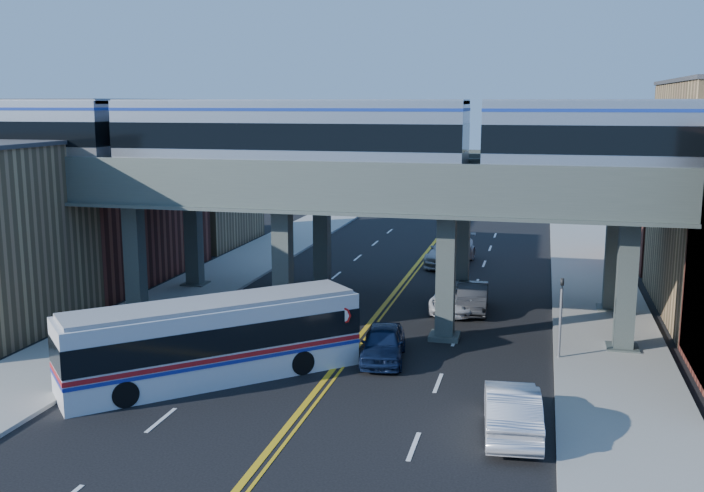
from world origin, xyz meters
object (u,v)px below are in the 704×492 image
at_px(car_lane_a, 383,343).
at_px(stop_sign, 342,327).
at_px(transit_train, 288,136).
at_px(traffic_signal, 561,309).
at_px(transit_bus, 213,341).
at_px(car_lane_b, 472,298).
at_px(car_lane_c, 456,297).
at_px(car_lane_d, 451,251).
at_px(car_parked_curb, 512,410).

bearing_deg(car_lane_a, stop_sign, -147.38).
bearing_deg(transit_train, stop_sign, -51.71).
relative_size(stop_sign, traffic_signal, 0.64).
bearing_deg(car_lane_a, transit_train, 138.28).
bearing_deg(transit_bus, car_lane_b, 11.69).
relative_size(stop_sign, car_lane_a, 0.59).
bearing_deg(car_lane_c, car_lane_d, 98.04).
bearing_deg(car_lane_b, traffic_signal, -61.71).
distance_m(stop_sign, car_lane_c, 10.99).
bearing_deg(car_lane_d, car_lane_a, -84.96).
height_order(transit_bus, car_lane_c, transit_bus).
xyz_separation_m(traffic_signal, transit_bus, (-13.57, -5.69, -0.71)).
distance_m(car_lane_a, car_lane_b, 9.56).
height_order(transit_train, traffic_signal, transit_train).
distance_m(car_lane_a, car_lane_c, 9.32).
relative_size(car_lane_a, car_lane_b, 0.99).
height_order(stop_sign, transit_bus, transit_bus).
height_order(car_lane_b, car_parked_curb, car_parked_curb).
xyz_separation_m(car_lane_c, car_lane_d, (-1.68, 12.03, 0.20)).
height_order(transit_train, car_lane_a, transit_train).
relative_size(transit_bus, car_lane_b, 2.35).
bearing_deg(transit_bus, transit_train, 41.55).
distance_m(stop_sign, car_lane_a, 2.19).
relative_size(transit_bus, car_lane_a, 2.37).
bearing_deg(car_lane_d, car_parked_curb, -72.87).
relative_size(car_lane_c, car_lane_d, 0.82).
bearing_deg(car_lane_a, car_lane_b, 64.43).
xyz_separation_m(transit_train, car_lane_b, (8.47, 5.32, -8.72)).
distance_m(transit_bus, car_lane_c, 15.46).
height_order(stop_sign, car_lane_a, stop_sign).
bearing_deg(car_parked_curb, transit_bus, -16.79).
relative_size(stop_sign, car_lane_c, 0.50).
bearing_deg(transit_bus, traffic_signal, -20.33).
relative_size(stop_sign, transit_bus, 0.25).
bearing_deg(car_parked_curb, car_lane_a, -53.26).
bearing_deg(stop_sign, car_lane_b, 66.36).
distance_m(traffic_signal, car_lane_d, 20.62).
bearing_deg(car_lane_c, stop_sign, -109.25).
bearing_deg(car_lane_b, car_lane_d, 99.44).
bearing_deg(car_parked_curb, transit_train, -47.31).
relative_size(car_lane_a, car_parked_curb, 0.87).
height_order(car_lane_d, car_parked_curb, car_lane_d).
relative_size(transit_train, transit_bus, 4.91).
bearing_deg(stop_sign, car_lane_c, 70.64).
distance_m(car_lane_b, car_lane_d, 12.31).
height_order(traffic_signal, car_lane_d, traffic_signal).
bearing_deg(car_lane_d, car_lane_c, -75.80).
height_order(traffic_signal, transit_bus, traffic_signal).
distance_m(car_lane_d, car_parked_curb, 28.04).
bearing_deg(car_lane_b, car_lane_c, 177.24).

